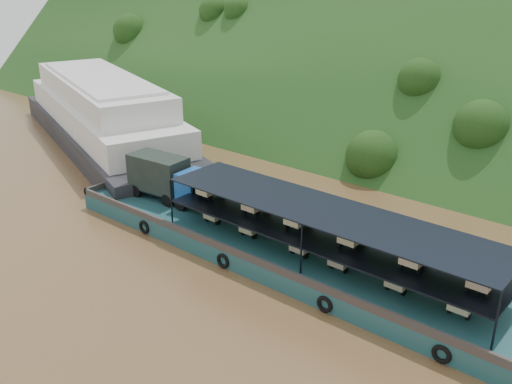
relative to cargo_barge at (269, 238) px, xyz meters
The scene contains 4 objects.
ground 1.72m from the cargo_barge, 134.46° to the right, with size 160.00×160.00×0.00m, color brown.
hillside 35.12m from the cargo_barge, 91.46° to the left, with size 140.00×28.00×28.00m, color #173A15.
cargo_barge is the anchor object (origin of this frame).
passenger_ferry 30.87m from the cargo_barge, 164.51° to the left, with size 38.75×21.79×7.65m.
Camera 1 is at (22.80, -26.60, 18.85)m, focal length 40.00 mm.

